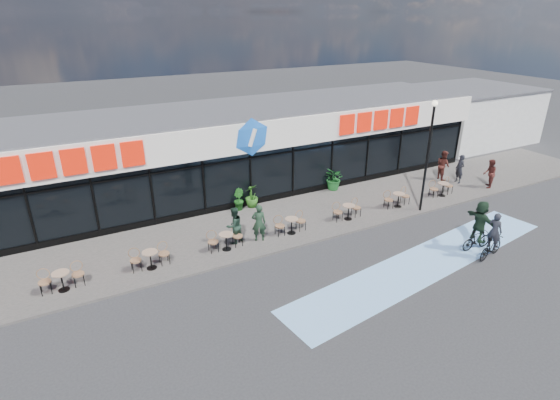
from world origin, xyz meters
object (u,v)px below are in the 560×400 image
Objects in this scene: pedestrian_a at (460,169)px; pedestrian_b at (443,165)px; potted_plant_mid at (252,196)px; pedestrian_c at (490,174)px; cyclist_b at (479,226)px; patron_right at (234,225)px; cyclist_a at (492,242)px; lamp_post at (429,148)px; potted_plant_left at (238,199)px; patron_left at (259,223)px; potted_plant_right at (334,179)px.

pedestrian_b is (-0.41, 0.89, 0.03)m from pedestrian_a.
pedestrian_a is at bearing -11.75° from potted_plant_mid.
pedestrian_c is (13.14, -3.90, 0.23)m from potted_plant_mid.
pedestrian_a is at bearing -143.66° from pedestrian_b.
potted_plant_mid is 10.78m from cyclist_b.
patron_right is 10.79m from cyclist_a.
cyclist_a reaches higher than pedestrian_c.
lamp_post is at bearing 133.67° from pedestrian_b.
potted_plant_left is at bearing 129.15° from cyclist_a.
lamp_post is 2.48× the size of cyclist_b.
cyclist_a reaches higher than patron_left.
potted_plant_mid is 0.53× the size of cyclist_b.
cyclist_b is at bearing -7.21° from pedestrian_c.
pedestrian_a is 0.96× the size of pedestrian_b.
potted_plant_left is at bearing -57.97° from pedestrian_c.
patron_right is at bearing 107.63° from pedestrian_b.
cyclist_a is at bearing -53.84° from potted_plant_mid.
potted_plant_mid is at bearing 149.14° from lamp_post.
cyclist_b is (7.49, -8.39, 0.46)m from potted_plant_left.
pedestrian_c is 8.33m from cyclist_a.
potted_plant_mid is 11.34m from cyclist_a.
patron_right is at bearing -125.68° from potted_plant_mid.
cyclist_b is (1.63, -8.35, 0.34)m from potted_plant_right.
potted_plant_right reaches higher than potted_plant_mid.
potted_plant_mid is at bearing -89.24° from patron_left.
pedestrian_b is (14.12, 1.51, 0.05)m from patron_right.
patron_left is 1.03× the size of patron_right.
patron_right is 15.43m from pedestrian_c.
lamp_post is 2.76× the size of cyclist_a.
pedestrian_a reaches higher than potted_plant_left.
pedestrian_b reaches higher than pedestrian_c.
pedestrian_a is 0.75× the size of cyclist_b.
patron_right is at bearing 172.53° from lamp_post.
pedestrian_c is at bearing 158.98° from patron_right.
pedestrian_c is 0.82× the size of cyclist_a.
patron_right and pedestrian_c have the same top height.
patron_right is at bearing 3.62° from patron_left.
pedestrian_a is at bearing -155.83° from patron_left.
pedestrian_b is (6.74, -1.60, 0.22)m from potted_plant_right.
patron_right is 14.20m from pedestrian_b.
potted_plant_mid is 3.69m from patron_left.
pedestrian_b is (11.84, -1.66, 0.28)m from potted_plant_mid.
potted_plant_right is 0.77× the size of patron_left.
potted_plant_left is at bearing -90.02° from pedestrian_a.
cyclist_b is at bearing 86.66° from cyclist_a.
potted_plant_mid is 0.70× the size of patron_left.
patron_right is at bearing -76.57° from pedestrian_a.
lamp_post reaches higher than potted_plant_left.
cyclist_a reaches higher than potted_plant_right.
lamp_post is at bearing -28.42° from potted_plant_left.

